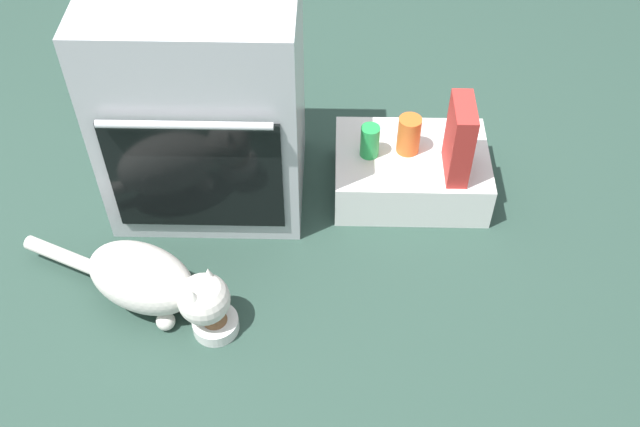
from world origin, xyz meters
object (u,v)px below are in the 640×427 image
at_px(food_bowl, 216,323).
at_px(sauce_jar, 409,135).
at_px(cat, 152,282).
at_px(pantry_cabinet, 410,171).
at_px(oven, 203,100).
at_px(cereal_box, 459,140).
at_px(soda_can, 370,141).

bearing_deg(food_bowl, sauce_jar, 46.34).
bearing_deg(food_bowl, cat, 156.74).
bearing_deg(pantry_cabinet, food_bowl, -135.30).
distance_m(food_bowl, sauce_jar, 0.92).
bearing_deg(cat, oven, 100.79).
distance_m(oven, cat, 0.62).
distance_m(food_bowl, cereal_box, 0.98).
height_order(oven, soda_can, oven).
height_order(cat, cereal_box, cereal_box).
xyz_separation_m(oven, cereal_box, (0.84, -0.08, -0.09)).
bearing_deg(oven, cereal_box, -5.12).
bearing_deg(soda_can, cereal_box, -14.67).
height_order(pantry_cabinet, soda_can, soda_can).
height_order(food_bowl, sauce_jar, sauce_jar).
bearing_deg(pantry_cabinet, cereal_box, -31.13).
distance_m(pantry_cabinet, cereal_box, 0.28).
bearing_deg(sauce_jar, soda_can, -169.97).
xyz_separation_m(sauce_jar, cereal_box, (0.15, -0.10, 0.07)).
height_order(food_bowl, cereal_box, cereal_box).
bearing_deg(cat, sauce_jar, 57.95).
bearing_deg(cereal_box, oven, 174.88).
height_order(soda_can, cereal_box, cereal_box).
bearing_deg(oven, pantry_cabinet, 0.49).
relative_size(oven, soda_can, 6.67).
bearing_deg(food_bowl, pantry_cabinet, 44.70).
bearing_deg(pantry_cabinet, cat, -146.75).
relative_size(oven, food_bowl, 5.58).
relative_size(food_bowl, cereal_box, 0.51).
bearing_deg(sauce_jar, food_bowl, -133.66).
distance_m(oven, pantry_cabinet, 0.78).
distance_m(cat, soda_can, 0.87).
bearing_deg(cereal_box, cat, -154.42).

